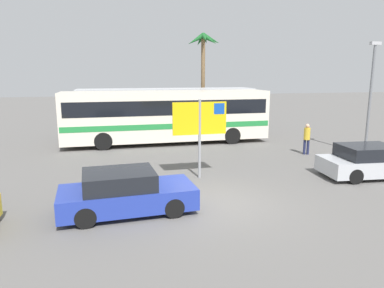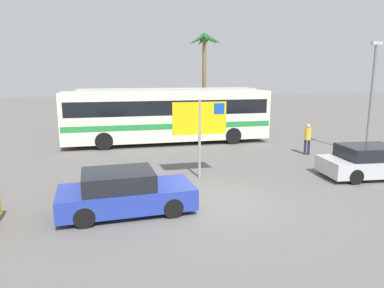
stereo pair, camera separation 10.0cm
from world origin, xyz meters
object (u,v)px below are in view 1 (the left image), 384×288
Objects in this scene: bus_front_coach at (167,114)px; pedestrian_crossing_lot at (307,137)px; bus_rear_coach at (167,108)px; car_silver at (371,162)px; car_blue at (125,193)px; ferry_sign at (201,121)px.

pedestrian_crossing_lot is (6.62, -4.77, -0.83)m from bus_front_coach.
car_silver is at bearing -63.45° from bus_rear_coach.
pedestrian_crossing_lot is (-0.35, 4.30, 0.32)m from car_silver.
pedestrian_crossing_lot reaches higher than car_blue.
ferry_sign is 1.96× the size of pedestrian_crossing_lot.
pedestrian_crossing_lot reaches higher than car_silver.
ferry_sign reaches higher than car_silver.
pedestrian_crossing_lot is at bearing -35.76° from bus_front_coach.
ferry_sign is at bearing -89.23° from bus_front_coach.
bus_front_coach reaches higher than pedestrian_crossing_lot.
bus_front_coach is 11.10m from car_blue.
car_blue is at bearing -106.23° from bus_front_coach.
bus_rear_coach is at bearing 121.71° from car_silver.
pedestrian_crossing_lot is (9.71, 5.83, 0.32)m from car_blue.
bus_rear_coach reaches higher than car_silver.
pedestrian_crossing_lot is at bearing 22.80° from ferry_sign.
pedestrian_crossing_lot is at bearing 99.85° from car_silver.
car_blue is (-10.06, -1.53, -0.00)m from car_silver.
car_silver is 10.18m from car_blue.
ferry_sign is 4.72m from car_blue.
car_silver is 1.03× the size of car_blue.
car_blue is at bearing -104.65° from bus_rear_coach.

